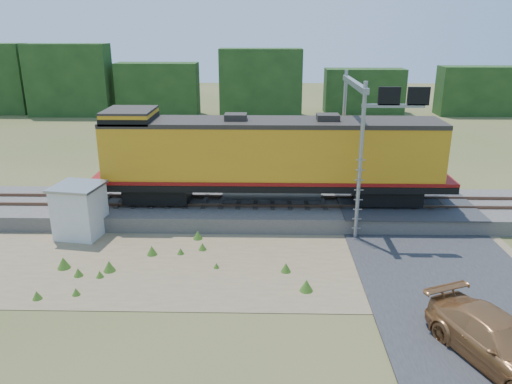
{
  "coord_description": "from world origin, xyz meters",
  "views": [
    {
      "loc": [
        -0.32,
        -19.0,
        9.84
      ],
      "look_at": [
        -0.81,
        3.0,
        2.4
      ],
      "focal_mm": 35.0,
      "sensor_mm": 36.0,
      "label": 1
    }
  ],
  "objects_px": {
    "locomotive": "(267,157)",
    "signal_gantry": "(363,116)",
    "car": "(498,342)",
    "shed": "(80,210)"
  },
  "relations": [
    {
      "from": "signal_gantry",
      "to": "car",
      "type": "xyz_separation_m",
      "value": [
        2.36,
        -11.36,
        -4.85
      ]
    },
    {
      "from": "car",
      "to": "locomotive",
      "type": "bearing_deg",
      "value": 97.65
    },
    {
      "from": "locomotive",
      "to": "signal_gantry",
      "type": "bearing_deg",
      "value": -8.24
    },
    {
      "from": "locomotive",
      "to": "shed",
      "type": "relative_size",
      "value": 7.18
    },
    {
      "from": "shed",
      "to": "signal_gantry",
      "type": "xyz_separation_m",
      "value": [
        13.68,
        2.04,
        4.27
      ]
    },
    {
      "from": "signal_gantry",
      "to": "car",
      "type": "relative_size",
      "value": 1.49
    },
    {
      "from": "locomotive",
      "to": "signal_gantry",
      "type": "relative_size",
      "value": 2.49
    },
    {
      "from": "shed",
      "to": "car",
      "type": "height_order",
      "value": "shed"
    },
    {
      "from": "locomotive",
      "to": "signal_gantry",
      "type": "height_order",
      "value": "signal_gantry"
    },
    {
      "from": "car",
      "to": "signal_gantry",
      "type": "bearing_deg",
      "value": 79.07
    }
  ]
}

